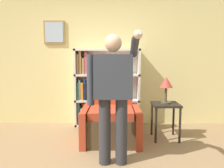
# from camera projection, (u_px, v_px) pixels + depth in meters

# --- Properties ---
(wall_back) EXTENTS (8.00, 0.11, 2.80)m
(wall_back) POSITION_uv_depth(u_px,v_px,m) (100.00, 56.00, 4.46)
(wall_back) COLOR #DBCC84
(wall_back) RESTS_ON ground_plane
(bookcase) EXTENTS (1.29, 0.28, 1.54)m
(bookcase) POSITION_uv_depth(u_px,v_px,m) (100.00, 89.00, 4.38)
(bookcase) COLOR silver
(bookcase) RESTS_ON ground_plane
(armchair) EXTENTS (0.93, 0.85, 1.12)m
(armchair) POSITION_uv_depth(u_px,v_px,m) (111.00, 119.00, 3.61)
(armchair) COLOR #4C3823
(armchair) RESTS_ON ground_plane
(person_standing) EXTENTS (0.62, 0.78, 1.64)m
(person_standing) POSITION_uv_depth(u_px,v_px,m) (113.00, 91.00, 2.70)
(person_standing) COLOR #2D2D33
(person_standing) RESTS_ON ground_plane
(side_table) EXTENTS (0.44, 0.44, 0.60)m
(side_table) POSITION_uv_depth(u_px,v_px,m) (165.00, 110.00, 3.64)
(side_table) COLOR black
(side_table) RESTS_ON ground_plane
(table_lamp) EXTENTS (0.21, 0.21, 0.44)m
(table_lamp) POSITION_uv_depth(u_px,v_px,m) (166.00, 84.00, 3.59)
(table_lamp) COLOR #4C4233
(table_lamp) RESTS_ON side_table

